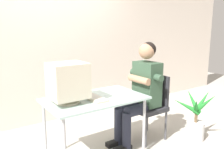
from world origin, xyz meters
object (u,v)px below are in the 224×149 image
office_chair (151,103)px  potted_plant (196,119)px  crt_monitor (68,81)px  keyboard (93,97)px  desk (95,103)px  person_seated (141,88)px

office_chair → potted_plant: size_ratio=1.25×
crt_monitor → potted_plant: crt_monitor is taller
keyboard → office_chair: 0.95m
keyboard → office_chair: office_chair is taller
keyboard → potted_plant: size_ratio=0.62×
crt_monitor → potted_plant: (1.67, -0.43, -0.67)m
crt_monitor → office_chair: bearing=-0.9°
keyboard → potted_plant: bearing=-17.1°
desk → crt_monitor: bearing=-179.5°
keyboard → potted_plant: keyboard is taller
keyboard → potted_plant: (1.38, -0.42, -0.44)m
desk → crt_monitor: crt_monitor is taller
person_seated → potted_plant: size_ratio=1.89×
crt_monitor → person_seated: person_seated is taller
potted_plant → office_chair: bearing=138.5°
keyboard → person_seated: person_seated is taller
desk → potted_plant: (1.34, -0.43, -0.36)m
desk → keyboard: 0.09m
keyboard → office_chair: (0.92, -0.02, -0.23)m
office_chair → potted_plant: office_chair is taller
keyboard → person_seated: size_ratio=0.33×
office_chair → crt_monitor: bearing=179.1°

